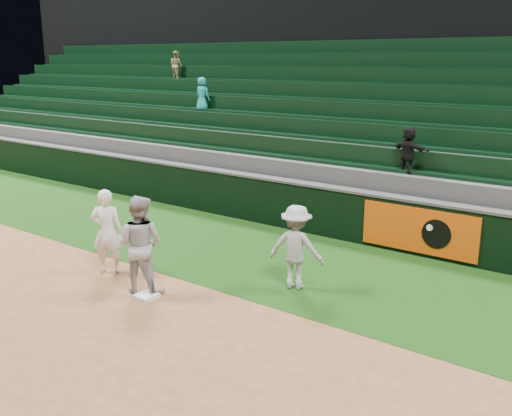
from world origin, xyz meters
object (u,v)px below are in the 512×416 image
(first_base, at_px, (146,297))
(first_baseman, at_px, (107,231))
(baserunner, at_px, (140,245))
(base_coach, at_px, (296,247))

(first_base, relative_size, first_baseman, 0.21)
(baserunner, relative_size, base_coach, 1.15)
(first_base, height_order, base_coach, base_coach)
(first_baseman, bearing_deg, baserunner, 132.66)
(first_baseman, relative_size, base_coach, 1.08)
(first_base, height_order, first_baseman, first_baseman)
(first_baseman, xyz_separation_m, base_coach, (3.50, 1.58, -0.06))
(first_baseman, bearing_deg, first_base, 129.04)
(first_base, xyz_separation_m, base_coach, (1.90, 2.05, 0.77))
(first_baseman, height_order, base_coach, first_baseman)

